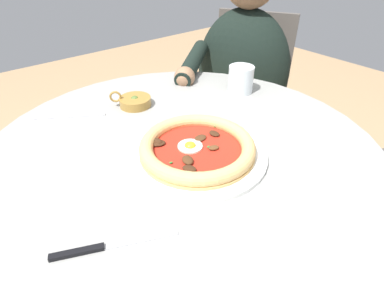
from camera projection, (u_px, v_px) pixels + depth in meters
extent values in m
cylinder|color=#999993|center=(182.00, 150.00, 0.75)|extent=(0.94, 0.94, 0.03)
cylinder|color=gray|center=(184.00, 246.00, 0.96)|extent=(0.09, 0.09, 0.69)
cylinder|color=white|center=(196.00, 154.00, 0.71)|extent=(0.31, 0.31, 0.01)
cylinder|color=#E0B26B|center=(196.00, 151.00, 0.70)|extent=(0.26, 0.26, 0.01)
torus|color=#E0B26B|center=(196.00, 147.00, 0.69)|extent=(0.26, 0.26, 0.03)
cylinder|color=red|center=(196.00, 150.00, 0.70)|extent=(0.24, 0.24, 0.00)
cylinder|color=white|center=(190.00, 146.00, 0.70)|extent=(0.06, 0.06, 0.00)
ellipsoid|color=yellow|center=(190.00, 146.00, 0.70)|extent=(0.03, 0.03, 0.02)
ellipsoid|color=#4C2D19|center=(188.00, 160.00, 0.65)|extent=(0.03, 0.04, 0.01)
ellipsoid|color=#3D2314|center=(158.00, 143.00, 0.71)|extent=(0.04, 0.04, 0.01)
ellipsoid|color=brown|center=(214.00, 148.00, 0.69)|extent=(0.03, 0.02, 0.01)
ellipsoid|color=#3D2314|center=(158.00, 142.00, 0.71)|extent=(0.02, 0.03, 0.01)
ellipsoid|color=#4C2D19|center=(200.00, 138.00, 0.73)|extent=(0.04, 0.03, 0.01)
ellipsoid|color=#3D2314|center=(189.00, 169.00, 0.63)|extent=(0.03, 0.04, 0.01)
ellipsoid|color=#3D2314|center=(214.00, 133.00, 0.74)|extent=(0.02, 0.03, 0.01)
ellipsoid|color=#2D6B28|center=(215.00, 126.00, 0.77)|extent=(0.01, 0.01, 0.00)
ellipsoid|color=#2D6B28|center=(208.00, 147.00, 0.70)|extent=(0.01, 0.01, 0.00)
ellipsoid|color=#2D6B28|center=(171.00, 163.00, 0.65)|extent=(0.01, 0.01, 0.00)
cylinder|color=silver|center=(241.00, 79.00, 0.97)|extent=(0.08, 0.08, 0.08)
cylinder|color=silver|center=(240.00, 86.00, 0.98)|extent=(0.07, 0.07, 0.04)
cube|color=silver|center=(142.00, 240.00, 0.51)|extent=(0.11, 0.06, 0.00)
cube|color=black|center=(77.00, 252.00, 0.49)|extent=(0.08, 0.04, 0.01)
cylinder|color=olive|center=(135.00, 102.00, 0.91)|extent=(0.09, 0.09, 0.03)
torus|color=olive|center=(115.00, 97.00, 0.89)|extent=(0.03, 0.02, 0.03)
ellipsoid|color=#516B2D|center=(135.00, 98.00, 0.90)|extent=(0.02, 0.02, 0.02)
ellipsoid|color=#516B2D|center=(134.00, 99.00, 0.90)|extent=(0.02, 0.02, 0.02)
ellipsoid|color=#516B2D|center=(135.00, 99.00, 0.90)|extent=(0.02, 0.02, 0.02)
cube|color=#BCBCC1|center=(70.00, 116.00, 0.86)|extent=(0.17, 0.11, 0.00)
cube|color=#282833|center=(234.00, 161.00, 1.54)|extent=(0.41, 0.43, 0.45)
ellipsoid|color=black|center=(242.00, 70.00, 1.28)|extent=(0.38, 0.43, 0.48)
cylinder|color=black|center=(193.00, 63.00, 1.11)|extent=(0.25, 0.20, 0.09)
sphere|color=#936B4C|center=(185.00, 77.00, 1.04)|extent=(0.07, 0.07, 0.07)
cube|color=#504A45|center=(241.00, 112.00, 1.44)|extent=(0.53, 0.53, 0.02)
cube|color=#504A45|center=(254.00, 55.00, 1.47)|extent=(0.19, 0.32, 0.39)
cylinder|color=#4C4742|center=(192.00, 167.00, 1.49)|extent=(0.02, 0.02, 0.46)
cylinder|color=#4C4742|center=(265.00, 184.00, 1.39)|extent=(0.02, 0.02, 0.46)
cylinder|color=#4C4742|center=(214.00, 131.00, 1.76)|extent=(0.02, 0.02, 0.46)
cylinder|color=#4C4742|center=(276.00, 143.00, 1.66)|extent=(0.02, 0.02, 0.46)
cylinder|color=#4C4742|center=(315.00, 204.00, 1.31)|extent=(0.02, 0.02, 0.43)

